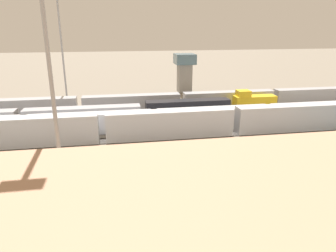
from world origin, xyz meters
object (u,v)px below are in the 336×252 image
light_mast_0 (61,36)px  light_mast_1 (44,20)px  train_on_track_3 (72,116)px  train_on_track_1 (132,103)px  maintenance_shed (300,237)px  train_on_track_8 (221,158)px  train_on_track_4 (155,120)px  control_tower (185,70)px  train_on_track_5 (234,121)px  train_on_track_2 (253,102)px

light_mast_0 → light_mast_1: bearing=96.8°
train_on_track_3 → train_on_track_1: bearing=-141.6°
train_on_track_3 → maintenance_shed: size_ratio=1.25×
train_on_track_8 → light_mast_1: bearing=10.8°
train_on_track_4 → train_on_track_1: size_ratio=0.80×
light_mast_1 → control_tower: bearing=-115.2°
train_on_track_5 → light_mast_1: (28.19, 18.91, 17.44)m
train_on_track_2 → train_on_track_4: bearing=21.8°
train_on_track_1 → control_tower: 27.12m
train_on_track_3 → light_mast_1: 34.11m
light_mast_1 → maintenance_shed: light_mast_1 is taller
train_on_track_4 → train_on_track_8: 21.06m
maintenance_shed → train_on_track_4: bearing=-82.8°
train_on_track_2 → train_on_track_8: train_on_track_2 is taller
train_on_track_1 → train_on_track_8: bearing=106.0°
train_on_track_5 → train_on_track_1: (17.79, -20.00, -0.60)m
train_on_track_1 → light_mast_0: 23.58m
train_on_track_4 → train_on_track_2: size_ratio=9.56×
train_on_track_3 → light_mast_0: light_mast_0 is taller
train_on_track_8 → light_mast_0: (26.09, -43.58, 14.98)m
train_on_track_4 → train_on_track_3: train_on_track_3 is taller
train_on_track_4 → light_mast_1: 33.01m
train_on_track_4 → train_on_track_3: (16.08, -5.00, 0.07)m
train_on_track_4 → train_on_track_5: 15.17m
train_on_track_4 → train_on_track_8: bearing=108.2°
train_on_track_1 → control_tower: control_tower is taller
light_mast_1 → maintenance_shed: bearing=138.4°
train_on_track_8 → light_mast_0: size_ratio=3.40×
train_on_track_2 → light_mast_0: bearing=-16.9°
train_on_track_4 → train_on_track_3: bearing=-17.3°
train_on_track_4 → train_on_track_5: train_on_track_5 is taller
train_on_track_1 → train_on_track_2: bearing=170.1°
light_mast_1 → maintenance_shed: size_ratio=0.61×
train_on_track_5 → control_tower: 40.49m
train_on_track_1 → light_mast_1: light_mast_1 is taller
train_on_track_5 → train_on_track_8: (7.72, 15.00, -0.55)m
train_on_track_3 → train_on_track_1: (-12.60, -10.00, -0.07)m
train_on_track_2 → maintenance_shed: maintenance_shed is taller
train_on_track_5 → train_on_track_1: train_on_track_5 is taller
train_on_track_2 → train_on_track_5: 18.46m
maintenance_shed → train_on_track_8: bearing=-93.8°
train_on_track_4 → maintenance_shed: (-5.19, 40.82, 2.98)m
light_mast_1 → train_on_track_2: bearing=-138.9°
train_on_track_3 → train_on_track_1: train_on_track_3 is taller
train_on_track_2 → control_tower: control_tower is taller
train_on_track_2 → light_mast_0: (44.56, -13.58, 14.89)m
light_mast_0 → maintenance_shed: size_ratio=0.50×
train_on_track_8 → light_mast_0: bearing=-59.1°
train_on_track_3 → train_on_track_8: size_ratio=0.73×
light_mast_1 → control_tower: size_ratio=2.80×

